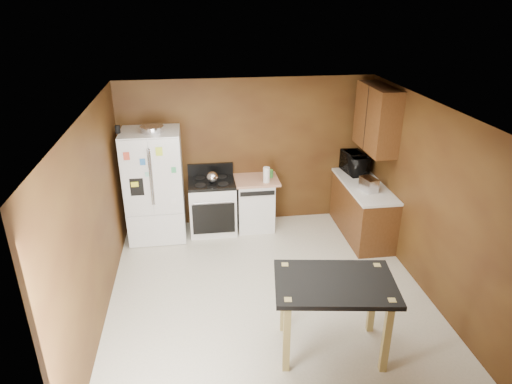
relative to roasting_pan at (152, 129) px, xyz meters
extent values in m
plane|color=silver|center=(1.50, -1.83, -1.84)|extent=(4.50, 4.50, 0.00)
plane|color=white|center=(1.50, -1.83, 0.66)|extent=(4.50, 4.50, 0.00)
plane|color=#553916|center=(1.50, 0.42, -0.59)|extent=(4.20, 0.00, 4.20)
plane|color=#553916|center=(1.50, -4.08, -0.59)|extent=(4.20, 0.00, 4.20)
plane|color=#553916|center=(-0.60, -1.83, -0.59)|extent=(0.00, 4.50, 4.50)
plane|color=#553916|center=(3.60, -1.83, -0.59)|extent=(0.00, 4.50, 4.50)
cylinder|color=silver|center=(0.00, 0.00, 0.00)|extent=(0.36, 0.36, 0.09)
cylinder|color=black|center=(-0.50, -0.01, 0.01)|extent=(0.08, 0.08, 0.12)
sphere|color=silver|center=(0.88, 0.03, -0.85)|extent=(0.19, 0.19, 0.19)
cylinder|color=white|center=(1.75, -0.04, -0.83)|extent=(0.11, 0.11, 0.25)
cylinder|color=green|center=(1.84, 0.18, -0.89)|extent=(0.11, 0.11, 0.12)
cube|color=silver|center=(3.26, -0.63, -0.84)|extent=(0.25, 0.33, 0.21)
imported|color=black|center=(3.31, 0.18, -0.79)|extent=(0.46, 0.61, 0.31)
cube|color=white|center=(-0.05, 0.05, -0.94)|extent=(0.90, 0.75, 1.80)
cube|color=white|center=(-0.27, -0.34, -0.66)|extent=(0.43, 0.02, 1.20)
cube|color=white|center=(0.18, -0.34, -0.66)|extent=(0.43, 0.02, 1.20)
cube|color=white|center=(-0.05, -0.34, -1.56)|extent=(0.88, 0.02, 0.54)
cube|color=black|center=(-0.27, -0.34, -0.79)|extent=(0.20, 0.01, 0.28)
cylinder|color=silver|center=(-0.06, -0.36, -0.64)|extent=(0.02, 0.02, 0.90)
cylinder|color=silver|center=(-0.03, -0.36, -0.64)|extent=(0.02, 0.02, 0.90)
cube|color=#DB4C33|center=(-0.37, -0.36, -0.29)|extent=(0.09, 0.00, 0.12)
cube|color=blue|center=(-0.15, -0.36, -0.39)|extent=(0.08, 0.00, 0.10)
cube|color=#DCFF35|center=(0.10, -0.36, -0.24)|extent=(0.10, 0.00, 0.13)
cube|color=#3DAB66|center=(0.29, -0.36, -0.54)|extent=(0.07, 0.00, 0.09)
cube|color=yellow|center=(-0.30, -0.36, -0.74)|extent=(0.11, 0.00, 0.08)
cube|color=white|center=(0.25, -0.36, -1.04)|extent=(0.09, 0.00, 0.10)
cube|color=#8FD6C7|center=(-0.10, -0.36, -0.59)|extent=(0.07, 0.00, 0.07)
cube|color=white|center=(0.86, 0.10, -1.42)|extent=(0.76, 0.65, 0.85)
cube|color=black|center=(0.86, 0.10, -0.97)|extent=(0.76, 0.65, 0.05)
cube|color=black|center=(0.86, 0.39, -0.84)|extent=(0.76, 0.06, 0.20)
cube|color=black|center=(0.86, -0.24, -1.46)|extent=(0.68, 0.02, 0.52)
cylinder|color=silver|center=(0.86, -0.25, -1.17)|extent=(0.62, 0.02, 0.02)
cylinder|color=black|center=(0.68, 0.26, -0.94)|extent=(0.17, 0.17, 0.02)
cylinder|color=black|center=(1.04, 0.26, -0.94)|extent=(0.17, 0.17, 0.02)
cylinder|color=black|center=(0.68, -0.06, -0.94)|extent=(0.17, 0.17, 0.02)
cylinder|color=black|center=(1.04, -0.06, -0.94)|extent=(0.17, 0.17, 0.02)
cube|color=white|center=(1.58, 0.12, -1.42)|extent=(0.60, 0.60, 0.85)
cube|color=black|center=(1.58, -0.19, -1.08)|extent=(0.56, 0.02, 0.07)
cube|color=tan|center=(1.58, 0.12, -0.97)|extent=(0.78, 0.62, 0.04)
cube|color=brown|center=(3.30, -0.38, -1.41)|extent=(0.60, 1.55, 0.86)
cube|color=white|center=(3.30, -0.38, -0.96)|extent=(0.63, 1.58, 0.04)
cube|color=brown|center=(3.43, -0.28, 0.11)|extent=(0.35, 1.05, 1.00)
cube|color=black|center=(3.25, -0.28, 0.11)|extent=(0.01, 0.01, 1.00)
cube|color=black|center=(2.03, -2.93, -0.96)|extent=(1.39, 1.03, 0.05)
cube|color=#A18D4E|center=(1.56, -2.54, -1.39)|extent=(0.08, 0.08, 0.92)
cube|color=#A18D4E|center=(2.59, -2.69, -1.39)|extent=(0.08, 0.08, 0.92)
cube|color=#A18D4E|center=(1.47, -3.17, -1.39)|extent=(0.08, 0.08, 0.92)
cube|color=#A18D4E|center=(2.50, -3.32, -1.39)|extent=(0.08, 0.08, 0.92)
camera|label=1|loc=(0.64, -6.83, 1.89)|focal=32.00mm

